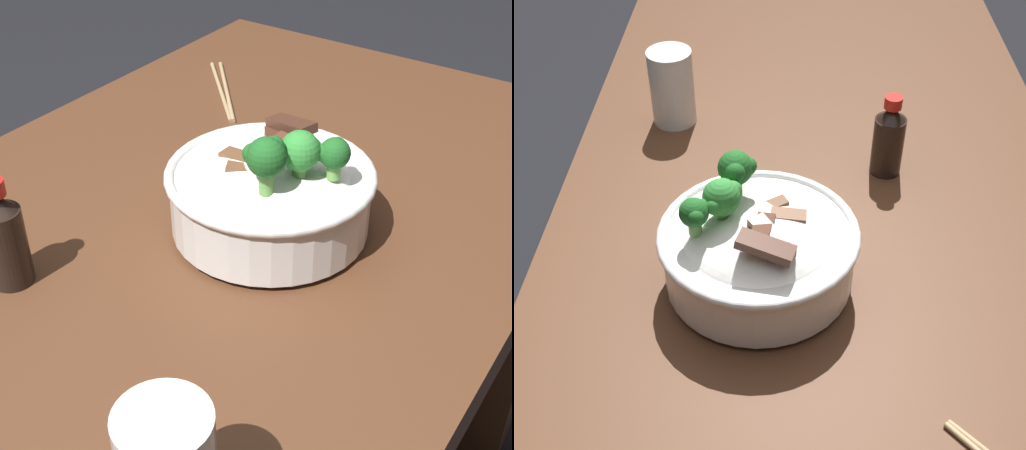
% 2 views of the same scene
% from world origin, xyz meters
% --- Properties ---
extents(dining_table, '(1.58, 0.79, 0.81)m').
position_xyz_m(dining_table, '(0.00, 0.00, 0.68)').
color(dining_table, '#56331E').
rests_on(dining_table, ground).
extents(rice_bowl, '(0.25, 0.25, 0.16)m').
position_xyz_m(rice_bowl, '(0.18, -0.09, 0.87)').
color(rice_bowl, white).
rests_on(rice_bowl, dining_table).
extents(drinking_glass, '(0.07, 0.07, 0.13)m').
position_xyz_m(drinking_glass, '(-0.20, -0.24, 0.86)').
color(drinking_glass, white).
rests_on(drinking_glass, dining_table).
extents(soy_sauce_bottle, '(0.05, 0.05, 0.13)m').
position_xyz_m(soy_sauce_bottle, '(-0.07, 0.10, 0.87)').
color(soy_sauce_bottle, black).
rests_on(soy_sauce_bottle, dining_table).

